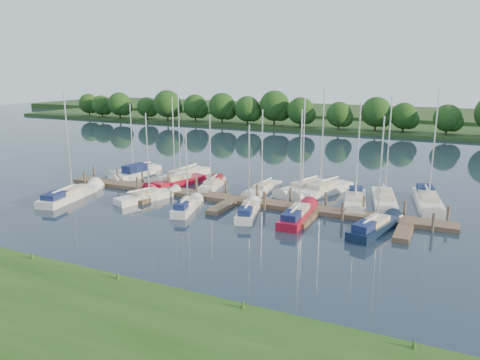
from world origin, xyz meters
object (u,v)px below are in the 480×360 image
at_px(dock, 232,201).
at_px(sailboat_s_2, 187,207).
at_px(sailboat_n_5, 263,190).
at_px(motorboat, 134,175).
at_px(sailboat_n_0, 135,171).

relative_size(dock, sailboat_s_2, 5.06).
height_order(dock, sailboat_n_5, sailboat_n_5).
bearing_deg(motorboat, dock, 172.96).
distance_m(sailboat_n_0, sailboat_n_5, 18.05).
distance_m(sailboat_n_0, sailboat_s_2, 17.86).
relative_size(sailboat_n_5, sailboat_s_2, 1.14).
height_order(sailboat_n_5, sailboat_s_2, sailboat_n_5).
bearing_deg(dock, sailboat_n_5, 77.97).
height_order(motorboat, sailboat_s_2, sailboat_s_2).
bearing_deg(sailboat_n_0, dock, 179.97).
height_order(dock, sailboat_n_0, sailboat_n_0).
bearing_deg(motorboat, sailboat_n_0, -45.12).
relative_size(dock, sailboat_n_5, 4.45).
distance_m(dock, sailboat_s_2, 4.82).
relative_size(motorboat, sailboat_n_5, 0.69).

